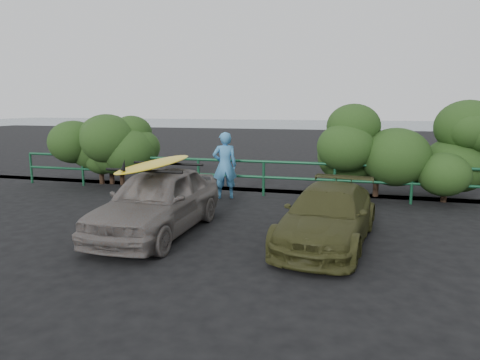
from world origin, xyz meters
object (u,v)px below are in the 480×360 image
(guardrail, at_px, (230,177))
(surfboard, at_px, (156,164))
(sedan, at_px, (158,201))
(olive_vehicle, at_px, (328,215))
(man, at_px, (225,165))

(guardrail, xyz_separation_m, surfboard, (-0.33, -4.11, 0.92))
(sedan, distance_m, olive_vehicle, 3.42)
(surfboard, bearing_deg, man, 85.12)
(man, relative_size, surfboard, 0.63)
(sedan, xyz_separation_m, surfboard, (0.00, 0.00, 0.77))
(sedan, bearing_deg, surfboard, 0.00)
(sedan, height_order, olive_vehicle, sedan)
(surfboard, bearing_deg, olive_vehicle, 4.55)
(sedan, bearing_deg, guardrail, 85.97)
(guardrail, xyz_separation_m, olive_vehicle, (3.08, -3.88, 0.02))
(guardrail, relative_size, man, 7.51)
(guardrail, relative_size, sedan, 3.56)
(sedan, relative_size, surfboard, 1.32)
(man, bearing_deg, surfboard, 63.33)
(guardrail, distance_m, man, 0.70)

